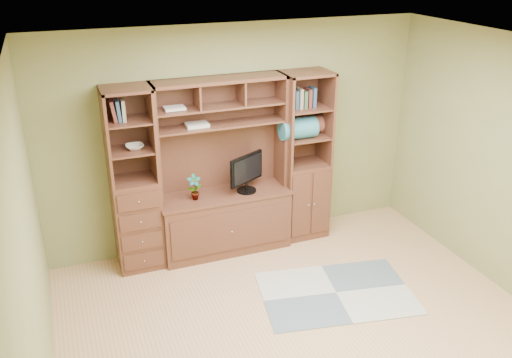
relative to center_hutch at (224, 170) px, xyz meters
name	(u,v)px	position (x,y,z in m)	size (l,w,h in m)	color
room	(313,209)	(0.25, -1.73, 0.28)	(4.60, 4.10, 2.64)	tan
center_hutch	(224,170)	(0.00, 0.00, 0.00)	(1.54, 0.53, 2.05)	#532C1D
left_tower	(134,181)	(-1.00, 0.04, 0.00)	(0.50, 0.45, 2.05)	#532C1D
right_tower	(304,157)	(1.02, 0.04, 0.00)	(0.55, 0.45, 2.05)	#532C1D
rug	(336,293)	(0.80, -1.28, -1.02)	(1.56, 1.04, 0.01)	gray
monitor	(246,167)	(0.26, -0.03, 0.01)	(0.51, 0.23, 0.62)	black
orchid	(194,187)	(-0.36, -0.03, -0.14)	(0.16, 0.11, 0.30)	#B1533C
magazines	(197,125)	(-0.26, 0.09, 0.53)	(0.25, 0.18, 0.04)	beige
bowl	(135,147)	(-0.96, 0.04, 0.39)	(0.19, 0.19, 0.05)	silver
blanket_teal	(298,128)	(0.91, -0.01, 0.39)	(0.42, 0.24, 0.24)	#2E6E79
blanket_red	(314,124)	(1.18, 0.12, 0.37)	(0.37, 0.20, 0.20)	brown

